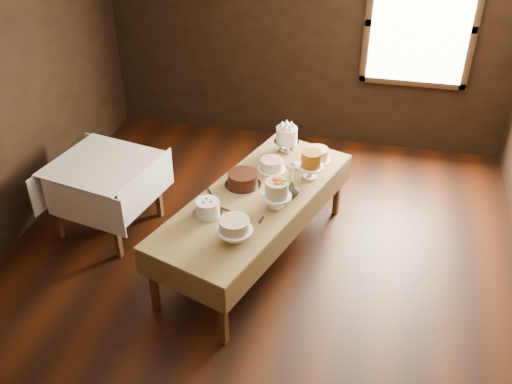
# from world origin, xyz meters

# --- Properties ---
(floor) EXTENTS (5.00, 6.00, 0.01)m
(floor) POSITION_xyz_m (0.00, 0.00, 0.00)
(floor) COLOR black
(floor) RESTS_ON ground
(wall_back) EXTENTS (5.00, 0.02, 2.80)m
(wall_back) POSITION_xyz_m (0.00, 3.00, 1.40)
(wall_back) COLOR black
(wall_back) RESTS_ON ground
(window) EXTENTS (1.10, 0.05, 1.30)m
(window) POSITION_xyz_m (1.30, 2.94, 1.60)
(window) COLOR #FFEABF
(window) RESTS_ON wall_back
(display_table) EXTENTS (1.61, 2.47, 0.71)m
(display_table) POSITION_xyz_m (-0.07, 0.47, 0.66)
(display_table) COLOR #462E19
(display_table) RESTS_ON ground
(side_table) EXTENTS (1.09, 1.09, 0.78)m
(side_table) POSITION_xyz_m (-1.65, 0.61, 0.69)
(side_table) COLOR #462E19
(side_table) RESTS_ON ground
(cake_meringue) EXTENTS (0.28, 0.28, 0.28)m
(cake_meringue) POSITION_xyz_m (0.06, 1.36, 0.84)
(cake_meringue) COLOR silver
(cake_meringue) RESTS_ON display_table
(cake_speckled) EXTENTS (0.29, 0.29, 0.13)m
(cake_speckled) POSITION_xyz_m (0.40, 1.24, 0.77)
(cake_speckled) COLOR white
(cake_speckled) RESTS_ON display_table
(cake_lattice) EXTENTS (0.28, 0.28, 0.11)m
(cake_lattice) POSITION_xyz_m (-0.01, 0.96, 0.76)
(cake_lattice) COLOR white
(cake_lattice) RESTS_ON display_table
(cake_caramel) EXTENTS (0.27, 0.27, 0.29)m
(cake_caramel) POSITION_xyz_m (0.38, 0.90, 0.84)
(cake_caramel) COLOR white
(cake_caramel) RESTS_ON display_table
(cake_chocolate) EXTENTS (0.35, 0.35, 0.13)m
(cake_chocolate) POSITION_xyz_m (-0.22, 0.63, 0.78)
(cake_chocolate) COLOR silver
(cake_chocolate) RESTS_ON display_table
(cake_flowers) EXTENTS (0.29, 0.29, 0.28)m
(cake_flowers) POSITION_xyz_m (0.15, 0.36, 0.83)
(cake_flowers) COLOR white
(cake_flowers) RESTS_ON display_table
(cake_swirl) EXTENTS (0.30, 0.30, 0.14)m
(cake_swirl) POSITION_xyz_m (-0.42, 0.12, 0.78)
(cake_swirl) COLOR silver
(cake_swirl) RESTS_ON display_table
(cake_cream) EXTENTS (0.32, 0.32, 0.22)m
(cake_cream) POSITION_xyz_m (-0.10, -0.18, 0.81)
(cake_cream) COLOR white
(cake_cream) RESTS_ON display_table
(cake_server_a) EXTENTS (0.24, 0.09, 0.01)m
(cake_server_a) POSITION_xyz_m (-0.17, 0.17, 0.71)
(cake_server_a) COLOR silver
(cake_server_a) RESTS_ON display_table
(cake_server_b) EXTENTS (0.07, 0.24, 0.01)m
(cake_server_b) POSITION_xyz_m (0.04, 0.01, 0.71)
(cake_server_b) COLOR silver
(cake_server_b) RESTS_ON display_table
(cake_server_d) EXTENTS (0.24, 0.09, 0.01)m
(cake_server_d) POSITION_xyz_m (0.22, 0.64, 0.71)
(cake_server_d) COLOR silver
(cake_server_d) RESTS_ON display_table
(cake_server_e) EXTENTS (0.15, 0.22, 0.01)m
(cake_server_e) POSITION_xyz_m (-0.44, 0.35, 0.71)
(cake_server_e) COLOR silver
(cake_server_e) RESTS_ON display_table
(flower_vase) EXTENTS (0.16, 0.16, 0.14)m
(flower_vase) POSITION_xyz_m (0.26, 0.56, 0.78)
(flower_vase) COLOR #2D2823
(flower_vase) RESTS_ON display_table
(flower_bouquet) EXTENTS (0.14, 0.14, 0.20)m
(flower_bouquet) POSITION_xyz_m (0.26, 0.56, 0.97)
(flower_bouquet) COLOR white
(flower_bouquet) RESTS_ON flower_vase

